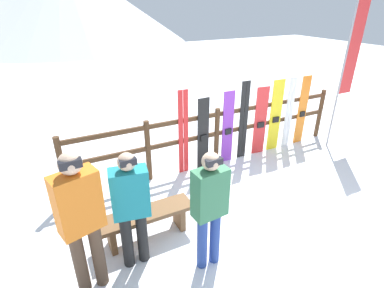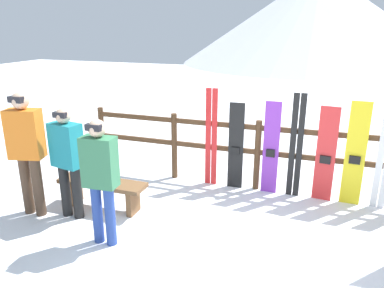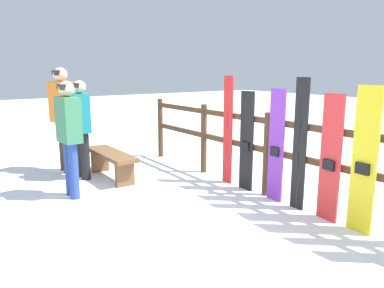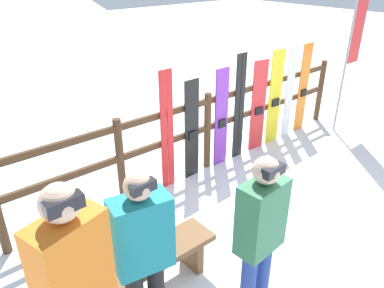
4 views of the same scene
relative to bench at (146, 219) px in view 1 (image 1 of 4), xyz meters
name	(u,v)px [view 1 (image 1 of 4)]	position (x,y,z in m)	size (l,w,h in m)	color
ground_plane	(279,215)	(2.00, -0.49, -0.32)	(40.00, 40.00, 0.00)	white
mountain_backdrop	(66,0)	(2.00, 23.43, 2.68)	(18.00, 18.00, 6.00)	silver
fence	(217,131)	(2.00, 1.43, 0.37)	(5.87, 0.10, 1.16)	#4C331E
bench	(146,219)	(0.00, 0.00, 0.00)	(1.32, 0.36, 0.43)	brown
person_orange	(80,216)	(-0.83, -0.48, 0.70)	(0.49, 0.35, 1.76)	#4C3828
person_plaid_green	(210,204)	(0.53, -0.80, 0.60)	(0.41, 0.25, 1.58)	navy
person_teal	(131,204)	(-0.27, -0.36, 0.58)	(0.47, 0.31, 1.56)	black
ski_pair_red	(183,133)	(1.24, 1.38, 0.50)	(0.20, 0.02, 1.64)	red
snowboard_black_stripe	(203,134)	(1.65, 1.37, 0.39)	(0.25, 0.06, 1.43)	black
snowboard_purple	(228,128)	(2.21, 1.38, 0.42)	(0.25, 0.06, 1.49)	purple
ski_pair_black	(243,121)	(2.59, 1.38, 0.50)	(0.20, 0.02, 1.64)	black
snowboard_red	(260,121)	(3.03, 1.38, 0.41)	(0.28, 0.08, 1.47)	red
snowboard_yellow	(275,116)	(3.43, 1.38, 0.46)	(0.28, 0.06, 1.57)	yellow
ski_pair_white	(289,113)	(3.82, 1.38, 0.47)	(0.19, 0.02, 1.58)	white
snowboard_orange	(302,111)	(4.21, 1.38, 0.46)	(0.24, 0.06, 1.57)	orange
rental_flag	(349,60)	(4.81, 0.92, 1.61)	(0.40, 0.04, 3.10)	#99999E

